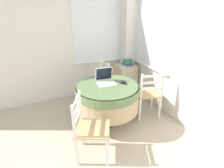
# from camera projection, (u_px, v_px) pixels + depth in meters

# --- Properties ---
(corner_room_shell) EXTENTS (4.53, 4.97, 2.55)m
(corner_room_shell) POSITION_uv_depth(u_px,v_px,m) (116.00, 48.00, 2.85)
(corner_room_shell) COLOR white
(corner_room_shell) RESTS_ON ground_plane
(round_dining_table) EXTENTS (1.06, 1.06, 0.72)m
(round_dining_table) POSITION_uv_depth(u_px,v_px,m) (108.00, 95.00, 2.93)
(round_dining_table) COLOR #4C3D2D
(round_dining_table) RESTS_ON ground_plane
(laptop) EXTENTS (0.32, 0.31, 0.25)m
(laptop) POSITION_uv_depth(u_px,v_px,m) (106.00, 80.00, 2.90)
(laptop) COLOR white
(laptop) RESTS_ON round_dining_table
(computer_mouse) EXTENTS (0.06, 0.09, 0.05)m
(computer_mouse) POSITION_uv_depth(u_px,v_px,m) (121.00, 82.00, 2.91)
(computer_mouse) COLOR black
(computer_mouse) RESTS_ON round_dining_table
(cell_phone) EXTENTS (0.07, 0.13, 0.01)m
(cell_phone) POSITION_uv_depth(u_px,v_px,m) (125.00, 83.00, 2.92)
(cell_phone) COLOR black
(cell_phone) RESTS_ON round_dining_table
(dining_chair_near_back_window) EXTENTS (0.46, 0.45, 0.90)m
(dining_chair_near_back_window) POSITION_uv_depth(u_px,v_px,m) (98.00, 83.00, 3.65)
(dining_chair_near_back_window) COLOR tan
(dining_chair_near_back_window) RESTS_ON ground_plane
(dining_chair_near_right_window) EXTENTS (0.53, 0.53, 0.90)m
(dining_chair_near_right_window) POSITION_uv_depth(u_px,v_px,m) (148.00, 94.00, 3.17)
(dining_chair_near_right_window) COLOR tan
(dining_chair_near_right_window) RESTS_ON ground_plane
(dining_chair_camera_near) EXTENTS (0.58, 0.57, 0.90)m
(dining_chair_camera_near) POSITION_uv_depth(u_px,v_px,m) (89.00, 128.00, 2.27)
(dining_chair_camera_near) COLOR tan
(dining_chair_camera_near) RESTS_ON ground_plane
(corner_cabinet) EXTENTS (0.47, 0.47, 0.68)m
(corner_cabinet) POSITION_uv_depth(u_px,v_px,m) (125.00, 78.00, 4.19)
(corner_cabinet) COLOR beige
(corner_cabinet) RESTS_ON ground_plane
(storage_box) EXTENTS (0.17, 0.13, 0.13)m
(storage_box) POSITION_uv_depth(u_px,v_px,m) (128.00, 62.00, 4.01)
(storage_box) COLOR #387A5B
(storage_box) RESTS_ON corner_cabinet
(book_on_cabinet) EXTENTS (0.15, 0.26, 0.02)m
(book_on_cabinet) POSITION_uv_depth(u_px,v_px,m) (127.00, 64.00, 4.03)
(book_on_cabinet) COLOR #33478C
(book_on_cabinet) RESTS_ON corner_cabinet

